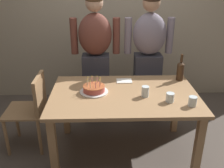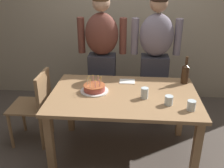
% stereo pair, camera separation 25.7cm
% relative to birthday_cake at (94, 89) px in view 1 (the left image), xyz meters
% --- Properties ---
extents(ground_plane, '(10.00, 10.00, 0.00)m').
position_rel_birthday_cake_xyz_m(ground_plane, '(0.31, -0.04, -0.77)').
color(ground_plane, '#564C44').
extents(back_wall, '(5.20, 0.10, 2.60)m').
position_rel_birthday_cake_xyz_m(back_wall, '(0.31, 1.51, 0.53)').
color(back_wall, tan).
rests_on(back_wall, ground_plane).
extents(dining_table, '(1.50, 0.96, 0.74)m').
position_rel_birthday_cake_xyz_m(dining_table, '(0.31, -0.04, -0.13)').
color(dining_table, '#A37A51').
rests_on(dining_table, ground_plane).
extents(birthday_cake, '(0.29, 0.29, 0.16)m').
position_rel_birthday_cake_xyz_m(birthday_cake, '(0.00, 0.00, 0.00)').
color(birthday_cake, white).
rests_on(birthday_cake, dining_table).
extents(water_glass_near, '(0.08, 0.08, 0.09)m').
position_rel_birthday_cake_xyz_m(water_glass_near, '(0.92, -0.31, 0.01)').
color(water_glass_near, silver).
rests_on(water_glass_near, dining_table).
extents(water_glass_far, '(0.07, 0.07, 0.11)m').
position_rel_birthday_cake_xyz_m(water_glass_far, '(0.51, -0.11, 0.02)').
color(water_glass_far, silver).
rests_on(water_glass_far, dining_table).
extents(water_glass_side, '(0.08, 0.08, 0.09)m').
position_rel_birthday_cake_xyz_m(water_glass_side, '(0.73, -0.23, 0.01)').
color(water_glass_side, silver).
rests_on(water_glass_side, dining_table).
extents(wine_bottle, '(0.08, 0.08, 0.31)m').
position_rel_birthday_cake_xyz_m(wine_bottle, '(0.97, 0.30, 0.08)').
color(wine_bottle, '#382314').
rests_on(wine_bottle, dining_table).
extents(napkin_stack, '(0.17, 0.13, 0.01)m').
position_rel_birthday_cake_xyz_m(napkin_stack, '(0.33, 0.28, -0.03)').
color(napkin_stack, white).
rests_on(napkin_stack, dining_table).
extents(person_man_bearded, '(0.61, 0.27, 1.66)m').
position_rel_birthday_cake_xyz_m(person_man_bearded, '(-0.00, 0.70, 0.10)').
color(person_man_bearded, '#33333D').
rests_on(person_man_bearded, ground_plane).
extents(person_woman_cardigan, '(0.61, 0.27, 1.66)m').
position_rel_birthday_cake_xyz_m(person_woman_cardigan, '(0.66, 0.70, 0.10)').
color(person_woman_cardigan, '#33333D').
rests_on(person_woman_cardigan, ground_plane).
extents(dining_chair, '(0.42, 0.42, 0.87)m').
position_rel_birthday_cake_xyz_m(dining_chair, '(-0.69, 0.13, -0.26)').
color(dining_chair, '#A37A51').
rests_on(dining_chair, ground_plane).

